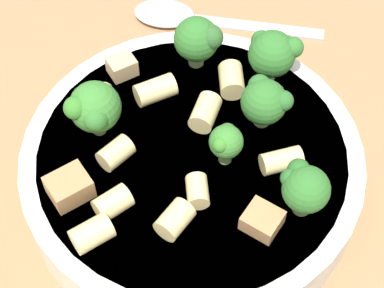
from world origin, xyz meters
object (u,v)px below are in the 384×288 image
(broccoli_floret_3, at_px, (307,184))
(rigatoni_9, at_px, (116,153))
(rigatoni_2, at_px, (113,203))
(rigatoni_8, at_px, (197,191))
(broccoli_floret_5, at_px, (226,142))
(rigatoni_7, at_px, (281,161))
(spoon, at_px, (189,17))
(rigatoni_1, at_px, (175,220))
(chicken_chunk_0, at_px, (262,220))
(rigatoni_3, at_px, (205,112))
(rigatoni_6, at_px, (231,80))
(rigatoni_4, at_px, (107,97))
(rigatoni_5, at_px, (155,90))
(rigatoni_0, at_px, (92,234))
(broccoli_floret_1, at_px, (199,39))
(broccoli_floret_4, at_px, (273,53))
(broccoli_floret_0, at_px, (94,108))
(chicken_chunk_1, at_px, (122,66))
(pasta_bowl, at_px, (192,166))
(chicken_chunk_2, at_px, (69,187))
(broccoli_floret_2, at_px, (265,101))

(broccoli_floret_3, relative_size, rigatoni_9, 1.74)
(rigatoni_2, height_order, rigatoni_8, rigatoni_2)
(broccoli_floret_5, relative_size, rigatoni_7, 1.18)
(rigatoni_9, xyz_separation_m, spoon, (0.18, 0.06, -0.04))
(spoon, bearing_deg, rigatoni_1, -149.61)
(broccoli_floret_3, relative_size, chicken_chunk_0, 1.73)
(rigatoni_3, distance_m, rigatoni_6, 0.04)
(rigatoni_4, xyz_separation_m, rigatoni_5, (0.02, -0.03, 0.00))
(rigatoni_0, height_order, spoon, rigatoni_0)
(broccoli_floret_5, bearing_deg, broccoli_floret_1, 43.11)
(rigatoni_8, relative_size, chicken_chunk_0, 0.91)
(rigatoni_6, height_order, chicken_chunk_0, rigatoni_6)
(rigatoni_4, height_order, rigatoni_9, same)
(broccoli_floret_4, xyz_separation_m, rigatoni_6, (-0.03, 0.02, -0.02))
(rigatoni_2, bearing_deg, broccoli_floret_5, -29.15)
(rigatoni_4, height_order, rigatoni_6, rigatoni_6)
(rigatoni_6, bearing_deg, rigatoni_4, 132.35)
(broccoli_floret_0, distance_m, broccoli_floret_1, 0.10)
(rigatoni_4, height_order, chicken_chunk_1, rigatoni_4)
(chicken_chunk_0, bearing_deg, rigatoni_0, 127.99)
(rigatoni_9, height_order, chicken_chunk_0, rigatoni_9)
(rigatoni_0, bearing_deg, rigatoni_2, 5.15)
(broccoli_floret_3, bearing_deg, rigatoni_5, 79.69)
(pasta_bowl, bearing_deg, broccoli_floret_5, -72.01)
(rigatoni_7, height_order, chicken_chunk_2, chicken_chunk_2)
(broccoli_floret_2, bearing_deg, broccoli_floret_1, 70.95)
(pasta_bowl, xyz_separation_m, rigatoni_7, (0.02, -0.06, 0.02))
(rigatoni_3, height_order, spoon, rigatoni_3)
(rigatoni_4, height_order, rigatoni_8, rigatoni_4)
(rigatoni_5, bearing_deg, pasta_bowl, -119.41)
(chicken_chunk_1, height_order, spoon, chicken_chunk_1)
(broccoli_floret_2, height_order, broccoli_floret_4, broccoli_floret_4)
(rigatoni_2, relative_size, spoon, 0.14)
(rigatoni_5, height_order, chicken_chunk_0, rigatoni_5)
(pasta_bowl, relative_size, broccoli_floret_2, 6.18)
(rigatoni_3, bearing_deg, pasta_bowl, -165.77)
(broccoli_floret_1, distance_m, rigatoni_9, 0.11)
(rigatoni_2, relative_size, rigatoni_7, 0.83)
(rigatoni_4, bearing_deg, rigatoni_6, -47.65)
(rigatoni_2, distance_m, chicken_chunk_1, 0.12)
(broccoli_floret_3, height_order, rigatoni_4, broccoli_floret_3)
(broccoli_floret_1, distance_m, spoon, 0.11)
(rigatoni_8, bearing_deg, rigatoni_1, 179.09)
(rigatoni_5, distance_m, spoon, 0.13)
(broccoli_floret_2, height_order, rigatoni_7, broccoli_floret_2)
(pasta_bowl, xyz_separation_m, rigatoni_4, (0.00, 0.07, 0.03))
(pasta_bowl, bearing_deg, spoon, 33.31)
(broccoli_floret_3, relative_size, chicken_chunk_2, 1.48)
(rigatoni_1, distance_m, rigatoni_7, 0.08)
(broccoli_floret_5, bearing_deg, chicken_chunk_1, 75.52)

